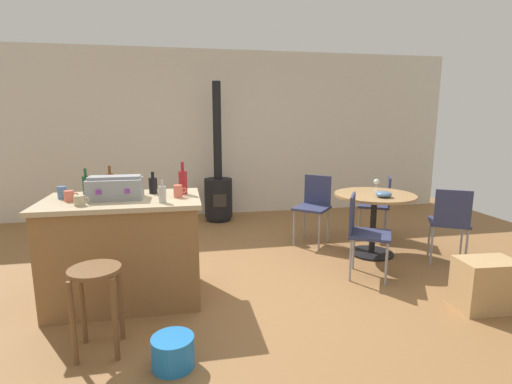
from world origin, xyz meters
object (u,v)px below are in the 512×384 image
Objects in this scene: folding_chair_right at (379,202)px; cup_3 at (178,191)px; wood_stove at (218,188)px; folding_chair_left at (450,220)px; toolbox at (115,188)px; plastic_bucket at (173,352)px; kitchen_island at (125,250)px; bottle_3 at (153,185)px; dining_table at (374,209)px; bottle_0 at (86,185)px; cup_2 at (69,196)px; cup_1 at (62,193)px; serving_bowl at (384,194)px; folding_chair_near at (314,204)px; bottle_4 at (162,194)px; cup_0 at (80,201)px; wooden_stool at (96,290)px; wine_glass at (377,182)px; cardboard_box at (486,284)px; folding_chair_far at (363,229)px; bottle_1 at (110,183)px.

folding_chair_right is 3.00m from cup_3.
wood_stove reaches higher than cup_3.
wood_stove is (-2.31, 2.40, 0.00)m from folding_chair_left.
folding_chair_left is at bearing 3.27° from toolbox.
plastic_bucket is at bearing -100.25° from wood_stove.
bottle_3 is (0.25, 0.18, 0.54)m from kitchen_island.
dining_table is 4.63× the size of bottle_3.
bottle_0 reaches higher than cup_2.
cup_1 is at bearing -169.98° from dining_table.
cup_3 is 0.63× the size of serving_bowl.
kitchen_island reaches higher than folding_chair_near.
kitchen_island is 0.72m from cup_1.
bottle_4 reaches higher than cup_1.
bottle_4 is 0.79m from cup_2.
cup_0 is at bearing -166.72° from cup_3.
wooden_stool is 1.15m from bottle_0.
wine_glass is 0.30× the size of cardboard_box.
bottle_3 is (0.34, 0.98, 0.55)m from wooden_stool.
folding_chair_left is (3.39, 0.19, 0.05)m from kitchen_island.
toolbox reaches higher than cup_2.
folding_chair_far is 0.64m from serving_bowl.
cardboard_box is 1.69× the size of plastic_bucket.
kitchen_island is 3.14m from cardboard_box.
folding_chair_right is at bearing 20.31° from cup_2.
plastic_bucket is (-2.98, -1.26, -0.41)m from folding_chair_left.
cup_3 is at bearing 53.01° from wooden_stool.
folding_chair_right is 4.71× the size of serving_bowl.
bottle_0 is at bearing -120.09° from wood_stove.
cup_2 is at bearing -164.49° from wine_glass.
bottle_1 is at bearing -168.52° from wine_glass.
cardboard_box is (0.29, -1.25, -0.55)m from serving_bowl.
wine_glass is (-0.53, 0.68, 0.33)m from folding_chair_left.
kitchen_island is 11.69× the size of cup_2.
bottle_4 is at bearing -156.16° from wine_glass.
bottle_0 is at bearing -170.90° from dining_table.
folding_chair_near is 3.54× the size of bottle_0.
toolbox is at bearing -178.00° from folding_chair_far.
bottle_1 is (-0.08, 0.27, 0.00)m from toolbox.
wood_stove is at bearing 116.16° from folding_chair_far.
wooden_stool is 3.83m from folding_chair_right.
cup_3 is (0.48, -0.04, 0.52)m from kitchen_island.
kitchen_island reaches higher than folding_chair_right.
cup_0 is (-0.20, 0.57, 0.51)m from wooden_stool.
bottle_4 is 2.74m from wine_glass.
cup_0 is 0.83× the size of wine_glass.
toolbox is at bearing 86.95° from wooden_stool.
bottle_3 is at bearing 32.39° from toolbox.
folding_chair_near is at bearing 152.15° from wine_glass.
toolbox is 2.48× the size of serving_bowl.
folding_chair_near is at bearing 30.33° from cup_0.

